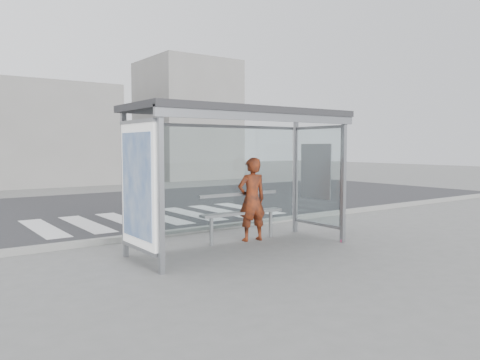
% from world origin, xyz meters
% --- Properties ---
extents(ground, '(80.00, 80.00, 0.00)m').
position_xyz_m(ground, '(0.00, 0.00, 0.00)').
color(ground, slate).
rests_on(ground, ground).
extents(road, '(30.00, 10.00, 0.01)m').
position_xyz_m(road, '(0.00, 7.00, 0.00)').
color(road, '#29292B').
rests_on(road, ground).
extents(curb, '(30.00, 0.18, 0.12)m').
position_xyz_m(curb, '(0.00, 1.95, 0.06)').
color(curb, gray).
rests_on(curb, ground).
extents(crosswalk, '(6.55, 3.00, 0.00)m').
position_xyz_m(crosswalk, '(0.50, 4.50, 0.00)').
color(crosswalk, silver).
rests_on(crosswalk, ground).
extents(bus_shelter, '(4.25, 1.65, 2.62)m').
position_xyz_m(bus_shelter, '(-0.37, 0.06, 1.98)').
color(bus_shelter, gray).
rests_on(bus_shelter, ground).
extents(building_center, '(8.00, 5.00, 5.00)m').
position_xyz_m(building_center, '(0.00, 18.00, 2.50)').
color(building_center, gray).
rests_on(building_center, ground).
extents(building_right, '(5.00, 5.00, 7.00)m').
position_xyz_m(building_right, '(9.00, 18.00, 3.50)').
color(building_right, gray).
rests_on(building_right, ground).
extents(person, '(0.67, 0.49, 1.70)m').
position_xyz_m(person, '(0.62, 0.50, 0.85)').
color(person, red).
rests_on(person, ground).
extents(bench, '(1.91, 0.23, 0.99)m').
position_xyz_m(bench, '(0.43, 0.58, 0.58)').
color(bench, gray).
rests_on(bench, ground).
extents(soda_can, '(0.13, 0.12, 0.06)m').
position_xyz_m(soda_can, '(2.01, -0.68, 0.03)').
color(soda_can, '#DD4178').
rests_on(soda_can, ground).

